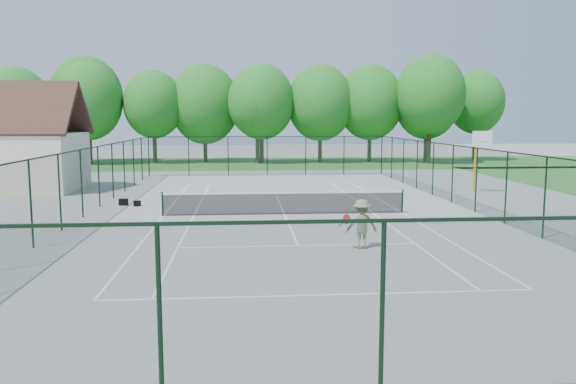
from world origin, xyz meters
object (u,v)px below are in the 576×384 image
object	(u,v)px
tennis_net	(284,202)
tennis_player	(362,224)
basketball_goal	(479,149)
sports_bag_a	(123,202)

from	to	relation	value
tennis_net	tennis_player	xyz separation A→B (m)	(2.08, -6.96, 0.26)
basketball_goal	sports_bag_a	world-z (taller)	basketball_goal
tennis_net	basketball_goal	xyz separation A→B (m)	(12.00, 6.77, 1.99)
basketball_goal	tennis_net	bearing A→B (deg)	-150.59
sports_bag_a	tennis_player	size ratio (longest dim) A/B	0.25
tennis_net	tennis_player	world-z (taller)	tennis_player
sports_bag_a	tennis_net	bearing A→B (deg)	-15.33
tennis_player	basketball_goal	bearing A→B (deg)	54.16
tennis_player	tennis_net	bearing A→B (deg)	106.67
tennis_net	sports_bag_a	bearing A→B (deg)	156.89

